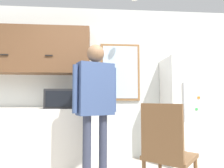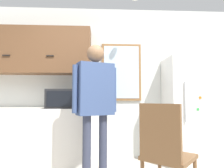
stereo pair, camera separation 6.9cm
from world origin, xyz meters
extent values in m
cube|color=silver|center=(0.00, 1.93, 1.35)|extent=(6.00, 0.06, 2.70)
cube|color=silver|center=(-1.22, 1.60, 0.45)|extent=(1.96, 0.61, 0.90)
cube|color=brown|center=(-1.22, 1.72, 1.86)|extent=(1.96, 0.35, 0.78)
cube|color=black|center=(-1.56, 1.54, 1.74)|extent=(0.12, 0.01, 0.01)
cube|color=black|center=(-0.87, 1.54, 1.74)|extent=(0.12, 0.01, 0.01)
cube|color=#232326|center=(-0.62, 1.51, 1.05)|extent=(0.55, 0.37, 0.30)
cube|color=black|center=(-0.67, 1.32, 1.05)|extent=(0.38, 0.01, 0.23)
cube|color=#B2B2B2|center=(-0.39, 1.32, 1.05)|extent=(0.08, 0.01, 0.24)
cylinder|color=#33384C|center=(-0.23, 0.96, 0.42)|extent=(0.11, 0.11, 0.84)
cylinder|color=#33384C|center=(-0.02, 1.05, 0.42)|extent=(0.11, 0.11, 0.84)
cube|color=#384C7A|center=(-0.13, 1.00, 1.18)|extent=(0.53, 0.39, 0.69)
sphere|color=#8C6647|center=(-0.13, 1.00, 1.66)|extent=(0.24, 0.24, 0.24)
cylinder|color=#384C7A|center=(-0.38, 0.89, 1.18)|extent=(0.07, 0.07, 0.62)
cylinder|color=#384C7A|center=(0.13, 1.11, 1.18)|extent=(0.07, 0.07, 0.62)
cube|color=white|center=(1.42, 1.58, 0.87)|extent=(0.77, 0.62, 1.73)
cylinder|color=silver|center=(1.21, 1.25, 1.00)|extent=(0.02, 0.02, 0.61)
cube|color=orange|center=(1.45, 1.27, 1.07)|extent=(0.04, 0.01, 0.04)
cube|color=green|center=(1.41, 1.27, 0.89)|extent=(0.04, 0.01, 0.04)
cube|color=brown|center=(0.65, 0.38, 0.46)|extent=(0.64, 0.64, 0.04)
cube|color=brown|center=(0.51, 0.22, 0.74)|extent=(0.34, 0.31, 0.53)
cube|color=olive|center=(0.31, 1.89, 1.53)|extent=(0.71, 0.04, 1.02)
cube|color=silver|center=(0.31, 1.87, 1.53)|extent=(0.63, 0.01, 0.94)
camera|label=1|loc=(-0.11, -1.67, 1.06)|focal=32.00mm
camera|label=2|loc=(-0.04, -1.68, 1.06)|focal=32.00mm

